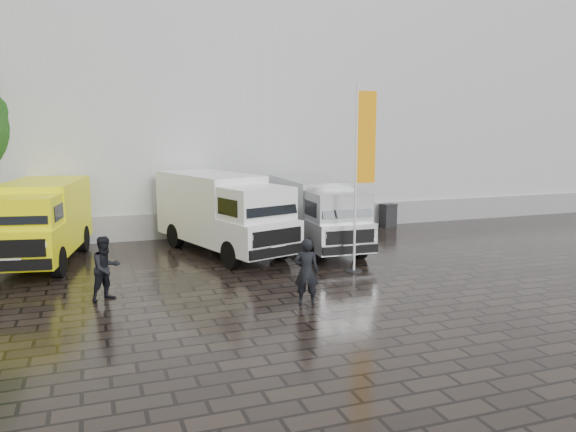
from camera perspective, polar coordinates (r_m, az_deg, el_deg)
name	(u,v)px	position (r m, az deg, el deg)	size (l,w,h in m)	color
ground	(331,283)	(15.94, 4.39, -6.77)	(120.00, 120.00, 0.00)	black
exhibition_hall	(246,96)	(31.17, -4.25, 12.07)	(44.00, 16.00, 12.00)	silver
hall_plinth	(298,218)	(23.77, 1.05, -0.25)	(44.00, 0.15, 1.00)	gray
van_yellow	(39,224)	(19.45, -23.97, -0.74)	(2.16, 5.61, 2.59)	#FFFE0D
van_white	(223,215)	(19.42, -6.58, 0.15)	(2.08, 6.25, 2.71)	white
van_silver	(317,215)	(20.03, 2.97, 0.12)	(1.90, 5.70, 2.47)	#ABADB0
flagpole	(362,167)	(16.79, 7.48, 4.98)	(0.88, 0.50, 5.60)	black
wheelie_bin	(388,215)	(25.10, 10.15, 0.10)	(0.60, 0.60, 1.00)	black
person_front	(306,272)	(13.78, 1.88, -5.67)	(0.61, 0.40, 1.67)	black
person_tent	(106,268)	(14.88, -18.01, -5.08)	(0.80, 0.62, 1.64)	black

